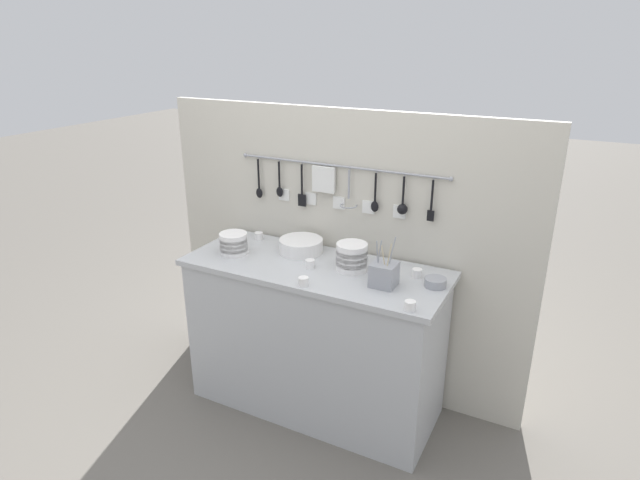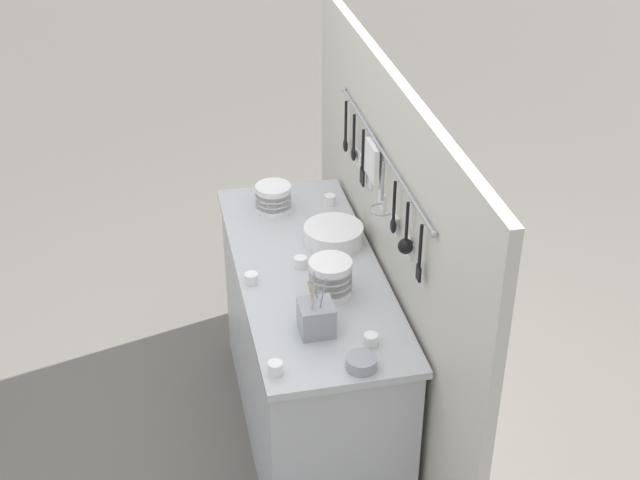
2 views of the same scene
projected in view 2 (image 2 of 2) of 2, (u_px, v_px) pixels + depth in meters
name	position (u px, v px, depth m)	size (l,w,h in m)	color
ground_plane	(310.00, 431.00, 3.99)	(20.00, 20.00, 0.00)	#666059
counter	(309.00, 354.00, 3.76)	(1.43, 0.56, 0.88)	#B7BABC
back_wall	(385.00, 267.00, 3.61)	(2.23, 0.11, 1.67)	beige
bowl_stack_tall_left	(330.00, 278.00, 3.34)	(0.16, 0.16, 0.15)	white
bowl_stack_back_corner	(273.00, 198.00, 3.89)	(0.16, 0.16, 0.12)	white
plate_stack	(334.00, 235.00, 3.67)	(0.25, 0.25, 0.08)	white
steel_mixing_bowl	(361.00, 363.00, 3.00)	(0.11, 0.11, 0.04)	#93969E
cutlery_caddy	(316.00, 318.00, 3.15)	(0.12, 0.12, 0.25)	#93969E
cup_by_caddy	(330.00, 200.00, 3.96)	(0.05, 0.05, 0.04)	white
cup_front_left	(371.00, 340.00, 3.10)	(0.05, 0.05, 0.04)	white
cup_centre	(275.00, 368.00, 2.97)	(0.05, 0.05, 0.04)	white
cup_edge_far	(300.00, 262.00, 3.52)	(0.05, 0.05, 0.04)	white
cup_mid_row	(251.00, 279.00, 3.43)	(0.05, 0.05, 0.04)	white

